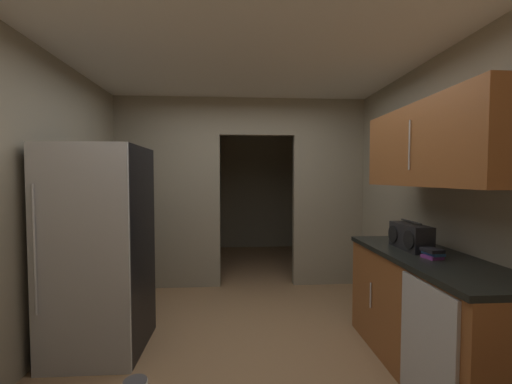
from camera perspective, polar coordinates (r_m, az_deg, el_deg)
ground at (r=3.08m, az=-1.71°, el=-26.75°), size 20.00×20.00×0.00m
kitchen_overhead_slab at (r=3.40m, az=-2.11°, el=21.65°), size 3.79×7.56×0.06m
kitchen_partition at (r=4.47m, az=-3.40°, el=0.88°), size 3.39×0.12×2.59m
adjoining_room_shell at (r=6.23m, az=-2.86°, el=0.62°), size 3.39×2.56×2.59m
kitchen_flank_right at (r=2.97m, az=34.57°, el=-1.98°), size 0.10×4.28×2.59m
refrigerator at (r=3.14m, az=-25.82°, el=-9.08°), size 0.73×0.80×1.77m
lower_cabinet_run at (r=2.95m, az=28.24°, el=-18.54°), size 0.62×1.64×0.92m
dishwasher at (r=2.46m, az=27.91°, el=-23.76°), size 0.02×0.56×0.86m
upper_cabinet_counterside at (r=2.77m, az=28.81°, el=7.27°), size 0.36×1.47×0.62m
boombox at (r=2.97m, az=25.64°, el=-7.12°), size 0.17×0.42×0.24m
book_stack at (r=2.73m, az=28.77°, el=-9.46°), size 0.13×0.16×0.07m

